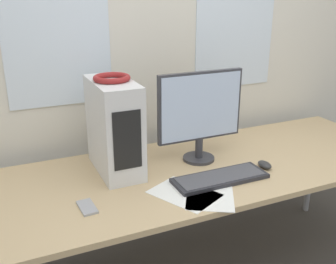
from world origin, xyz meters
The scene contains 10 objects.
wall_back centered at (0.00, 0.96, 1.35)m, with size 8.00×0.07×2.70m.
desk centered at (0.00, 0.42, 0.69)m, with size 2.50×0.83×0.73m.
pc_tower centered at (-0.37, 0.57, 0.96)m, with size 0.19×0.41×0.47m.
headphones centered at (-0.37, 0.57, 1.21)m, with size 0.18×0.18×0.03m.
monitor_main centered at (0.08, 0.51, 1.00)m, with size 0.48×0.17×0.49m.
keyboard centered at (0.06, 0.25, 0.74)m, with size 0.47×0.17×0.02m.
mouse centered at (0.34, 0.27, 0.74)m, with size 0.05×0.09×0.03m.
cell_phone centered at (-0.60, 0.25, 0.73)m, with size 0.07×0.13×0.01m.
paper_sheet_left centered at (-0.06, 0.14, 0.73)m, with size 0.33×0.36×0.00m.
paper_sheet_front centered at (-0.16, 0.20, 0.73)m, with size 0.32×0.36×0.00m.
Camera 1 is at (-0.88, -1.22, 1.60)m, focal length 42.00 mm.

